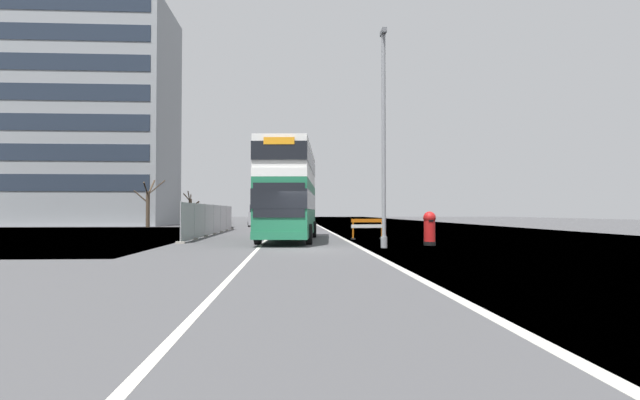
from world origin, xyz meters
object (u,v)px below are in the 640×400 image
lamppost_foreground (384,144)px  double_decker_bus (290,192)px  car_oncoming_near (298,217)px  roadworks_barrier (368,226)px  car_receding_mid (258,216)px  red_pillar_postbox (430,227)px

lamppost_foreground → double_decker_bus: bearing=124.6°
lamppost_foreground → car_oncoming_near: bearing=98.4°
car_oncoming_near → lamppost_foreground: bearing=-81.6°
lamppost_foreground → roadworks_barrier: 7.88m
car_receding_mid → roadworks_barrier: bearing=-72.6°
car_oncoming_near → roadworks_barrier: bearing=-77.2°
lamppost_foreground → red_pillar_postbox: lamppost_foreground is taller
lamppost_foreground → roadworks_barrier: bearing=87.4°
lamppost_foreground → car_receding_mid: lamppost_foreground is taller
red_pillar_postbox → lamppost_foreground: bearing=-148.0°
red_pillar_postbox → roadworks_barrier: (-2.14, 5.35, -0.11)m
lamppost_foreground → roadworks_barrier: lamppost_foreground is taller
car_oncoming_near → red_pillar_postbox: bearing=-74.9°
double_decker_bus → red_pillar_postbox: bearing=-34.2°
lamppost_foreground → car_receding_mid: (-7.72, 32.60, -3.48)m
lamppost_foreground → car_oncoming_near: (-3.50, 23.65, -3.50)m
red_pillar_postbox → car_receding_mid: car_receding_mid is taller
red_pillar_postbox → roadworks_barrier: 5.77m
red_pillar_postbox → double_decker_bus: bearing=145.8°
car_oncoming_near → car_receding_mid: (-4.22, 8.95, 0.02)m
double_decker_bus → red_pillar_postbox: 8.24m
red_pillar_postbox → car_receding_mid: 32.69m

